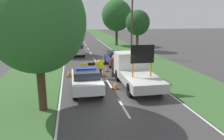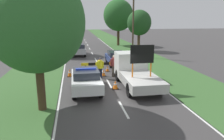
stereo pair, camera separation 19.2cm
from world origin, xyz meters
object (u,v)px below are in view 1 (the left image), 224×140
Objects in this scene: pedestrian_civilian at (114,64)px; queued_car_sedan_silver at (77,49)px; police_car at (86,80)px; road_barrier at (102,65)px; roadside_tree_mid_left at (138,23)px; queued_car_hatch_blue at (115,58)px; traffic_cone_near_police at (69,73)px; traffic_cone_lane_edge at (107,69)px; roadside_tree_near_left at (37,22)px; traffic_cone_centre_front at (103,73)px; traffic_cone_near_truck at (115,85)px; work_truck at (135,70)px; traffic_cone_behind_barrier at (134,71)px; roadside_tree_mid_right at (44,10)px; roadside_tree_near_right at (117,15)px; utility_pole at (132,22)px; police_officer at (100,66)px.

queued_car_sedan_silver is (-2.66, 11.21, -0.28)m from pedestrian_civilian.
police_car is 1.28× the size of road_barrier.
pedestrian_civilian is at bearing -114.50° from roadside_tree_mid_left.
queued_car_hatch_blue is (1.94, 4.08, -0.22)m from road_barrier.
queued_car_hatch_blue reaches higher than traffic_cone_near_police.
roadside_tree_near_left is (-4.67, -7.78, 4.27)m from traffic_cone_lane_edge.
traffic_cone_near_truck is (0.32, -3.52, 0.03)m from traffic_cone_centre_front.
roadside_tree_near_left reaches higher than work_truck.
traffic_cone_lane_edge is (-2.25, 1.17, 0.01)m from traffic_cone_behind_barrier.
roadside_tree_mid_right reaches higher than work_truck.
traffic_cone_centre_front is at bearing -109.95° from traffic_cone_lane_edge.
roadside_tree_near_left is at bearing -101.44° from traffic_cone_near_police.
roadside_tree_near_right reaches higher than traffic_cone_lane_edge.
utility_pole is at bearing -124.34° from queued_car_hatch_blue.
police_car is 14.09m from utility_pole.
road_barrier is 6.52× the size of traffic_cone_centre_front.
traffic_cone_behind_barrier is 14.07m from roadside_tree_mid_left.
queued_car_hatch_blue is 12.61m from roadside_tree_near_left.
traffic_cone_centre_front is 15.45m from roadside_tree_mid_left.
police_car is 9.25× the size of traffic_cone_behind_barrier.
roadside_tree_near_right is 0.95× the size of roadside_tree_mid_right.
roadside_tree_near_left reaches higher than pedestrian_civilian.
work_truck is at bearing -73.18° from traffic_cone_lane_edge.
traffic_cone_near_truck is at bearing -51.51° from traffic_cone_near_police.
police_car is 2.69× the size of police_officer.
roadside_tree_mid_right reaches higher than traffic_cone_centre_front.
pedestrian_civilian is at bearing 56.05° from police_car.
work_truck is 14.21m from queued_car_sedan_silver.
police_car is 2.04m from traffic_cone_near_truck.
roadside_tree_mid_left is at bearing 71.99° from traffic_cone_behind_barrier.
work_truck is 4.60m from traffic_cone_lane_edge.
work_truck reaches higher than traffic_cone_near_police.
queued_car_sedan_silver is at bearing -71.32° from work_truck.
utility_pole reaches higher than traffic_cone_near_truck.
roadside_tree_near_left is (-5.97, -3.45, 3.46)m from work_truck.
roadside_tree_near_right is (4.83, 18.68, 4.90)m from traffic_cone_lane_edge.
police_officer is 3.10× the size of traffic_cone_centre_front.
utility_pole is (3.96, 8.76, 3.15)m from pedestrian_civilian.
roadside_tree_near_left is (-6.92, -6.61, 4.28)m from traffic_cone_behind_barrier.
roadside_tree_mid_right reaches higher than utility_pole.
roadside_tree_near_right reaches higher than traffic_cone_near_truck.
roadside_tree_near_left is (-4.03, -6.37, 3.57)m from road_barrier.
traffic_cone_near_police is (-3.59, 0.67, -0.74)m from pedestrian_civilian.
traffic_cone_centre_front is 3.53m from traffic_cone_near_truck.
police_car is 0.55× the size of utility_pole.
queued_car_hatch_blue is 7.67m from queued_car_sedan_silver.
police_car is at bearing -138.38° from traffic_cone_behind_barrier.
utility_pole is (1.97, 8.10, 3.96)m from traffic_cone_behind_barrier.
traffic_cone_near_truck is 14.59m from queued_car_sedan_silver.
traffic_cone_near_truck is 0.08× the size of roadside_tree_near_right.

